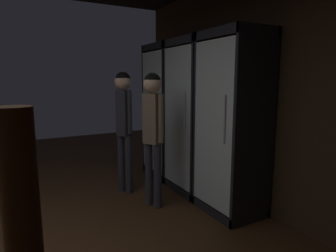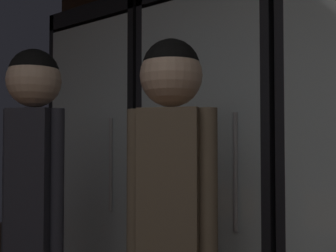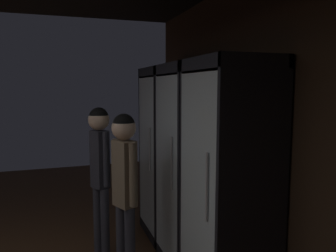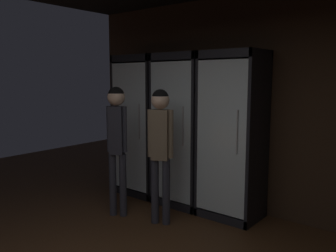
{
  "view_description": "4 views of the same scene",
  "coord_description": "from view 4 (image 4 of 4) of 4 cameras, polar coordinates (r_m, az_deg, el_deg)",
  "views": [
    {
      "loc": [
        2.03,
        0.51,
        1.54
      ],
      "look_at": [
        -1.85,
        2.64,
        0.82
      ],
      "focal_mm": 30.73,
      "sensor_mm": 36.0,
      "label": 1
    },
    {
      "loc": [
        -0.17,
        0.9,
        1.28
      ],
      "look_at": [
        -1.64,
        2.77,
        1.36
      ],
      "focal_mm": 42.47,
      "sensor_mm": 36.0,
      "label": 2
    },
    {
      "loc": [
        1.83,
        1.42,
        1.85
      ],
      "look_at": [
        -1.63,
        2.58,
        1.41
      ],
      "focal_mm": 35.25,
      "sensor_mm": 36.0,
      "label": 3
    },
    {
      "loc": [
        1.64,
        -1.17,
        1.75
      ],
      "look_at": [
        -1.44,
        2.65,
        1.08
      ],
      "focal_mm": 37.84,
      "sensor_mm": 36.0,
      "label": 4
    }
  ],
  "objects": [
    {
      "name": "wall_back",
      "position": [
        4.52,
        17.45,
        3.0
      ],
      "size": [
        6.0,
        0.06,
        2.8
      ],
      "primitive_type": "cube",
      "color": "#382619",
      "rests_on": "ground"
    },
    {
      "name": "cooler_far_left",
      "position": [
        5.37,
        -3.86,
        -0.09
      ],
      "size": [
        0.74,
        0.59,
        2.08
      ],
      "color": "black",
      "rests_on": "ground"
    },
    {
      "name": "cooler_left",
      "position": [
        4.9,
        2.7,
        -0.92
      ],
      "size": [
        0.74,
        0.59,
        2.08
      ],
      "color": "black",
      "rests_on": "ground"
    },
    {
      "name": "cooler_center",
      "position": [
        4.5,
        10.56,
        -1.64
      ],
      "size": [
        0.74,
        0.59,
        2.08
      ],
      "color": "black",
      "rests_on": "ground"
    },
    {
      "name": "shopper_near",
      "position": [
        4.44,
        -8.24,
        -1.11
      ],
      "size": [
        0.24,
        0.22,
        1.64
      ],
      "color": "#2D2D38",
      "rests_on": "ground"
    },
    {
      "name": "shopper_far",
      "position": [
        4.15,
        -1.23,
        -1.99
      ],
      "size": [
        0.29,
        0.21,
        1.62
      ],
      "color": "#2D2D38",
      "rests_on": "ground"
    }
  ]
}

